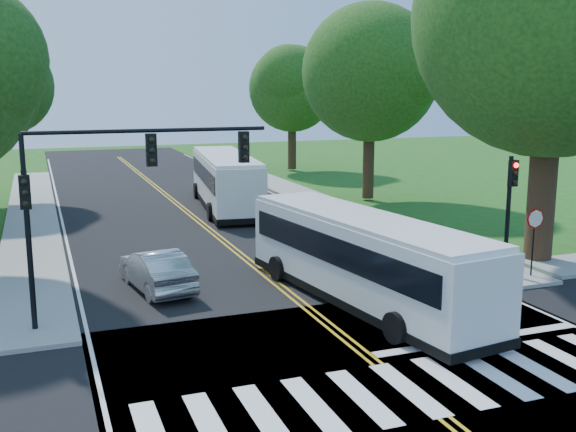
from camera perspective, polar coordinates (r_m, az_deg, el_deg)
name	(u,v)px	position (r m, az deg, el deg)	size (l,w,h in m)	color
ground	(398,381)	(16.97, 9.27, -13.62)	(140.00, 140.00, 0.00)	#224F13
road	(213,233)	(33.05, -6.35, -1.42)	(14.00, 96.00, 0.01)	black
cross_road	(398,381)	(16.97, 9.27, -13.60)	(60.00, 12.00, 0.01)	black
center_line	(195,218)	(36.86, -7.88, -0.17)	(0.36, 70.00, 0.01)	gold
edge_line_w	(63,227)	(36.04, -18.48, -0.88)	(0.12, 70.00, 0.01)	silver
edge_line_e	(311,210)	(38.88, 1.94, 0.50)	(0.12, 70.00, 0.01)	silver
crosswalk	(408,389)	(16.58, 10.15, -14.21)	(12.60, 3.00, 0.01)	silver
stop_bar	(479,339)	(20.00, 15.83, -9.98)	(6.60, 0.40, 0.01)	silver
sidewalk_nw	(32,217)	(38.96, -20.87, -0.10)	(2.60, 40.00, 0.15)	gray
sidewalk_ne	(315,200)	(42.17, 2.27, 1.40)	(2.60, 40.00, 0.15)	gray
tree_ne_big	(554,17)	(28.58, 21.62, 15.40)	(10.80, 10.80, 14.91)	#372816
tree_east_mid	(371,73)	(42.06, 7.00, 11.95)	(8.40, 8.40, 11.93)	#372816
tree_east_far	(292,89)	(57.08, 0.35, 10.72)	(7.20, 7.20, 10.34)	#372816
signal_nw	(112,180)	(20.04, -14.71, 3.01)	(7.15, 0.46, 5.66)	black
signal_ne	(510,200)	(25.78, 18.27, 1.31)	(0.30, 0.46, 4.40)	black
stop_sign	(535,226)	(26.10, 20.15, -0.78)	(0.76, 0.08, 2.53)	black
bus_lead	(363,257)	(22.06, 6.34, -3.51)	(3.98, 11.47, 2.91)	white
bus_follow	(225,180)	(39.58, -5.32, 3.07)	(4.15, 12.37, 3.14)	white
hatchback	(157,270)	(23.96, -11.06, -4.51)	(1.52, 4.35, 1.43)	#AFB2B7
suv	(413,257)	(25.98, 10.55, -3.47)	(2.11, 4.58, 1.27)	#A3A4A9
dark_sedan	(295,204)	(37.40, 0.57, 1.03)	(1.69, 4.15, 1.20)	black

